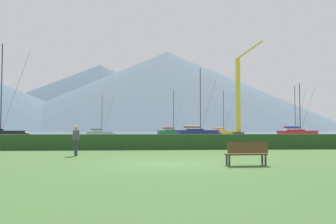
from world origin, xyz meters
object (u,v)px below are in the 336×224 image
object	(u,v)px
park_bench_near_path	(247,152)
dock_crane	(239,101)
sailboat_slip_5	(100,133)
sailboat_slip_9	(172,132)
person_seated_viewer	(76,138)
sailboat_slip_0	(298,133)
sailboat_slip_2	(198,133)
sailboat_slip_4	(222,132)
sailboat_slip_3	(294,132)

from	to	relation	value
park_bench_near_path	dock_crane	bearing A→B (deg)	70.18
sailboat_slip_5	sailboat_slip_9	world-z (taller)	sailboat_slip_9
park_bench_near_path	person_seated_viewer	size ratio (longest dim) A/B	1.03
sailboat_slip_0	sailboat_slip_2	xyz separation A→B (m)	(-19.20, 2.51, 0.08)
sailboat_slip_5	dock_crane	bearing A→B (deg)	-30.32
park_bench_near_path	sailboat_slip_5	bearing A→B (deg)	97.10
sailboat_slip_4	sailboat_slip_5	distance (m)	31.46
sailboat_slip_2	sailboat_slip_4	xyz separation A→B (m)	(9.89, 21.80, -0.13)
sailboat_slip_9	sailboat_slip_0	bearing A→B (deg)	-63.42
dock_crane	sailboat_slip_0	bearing A→B (deg)	-40.84
sailboat_slip_5	dock_crane	distance (m)	32.72
sailboat_slip_3	dock_crane	size ratio (longest dim) A/B	0.59
sailboat_slip_2	sailboat_slip_0	bearing A→B (deg)	-19.02
sailboat_slip_3	sailboat_slip_4	xyz separation A→B (m)	(-16.61, 5.94, -0.10)
person_seated_viewer	park_bench_near_path	bearing A→B (deg)	-34.42
sailboat_slip_0	sailboat_slip_9	size ratio (longest dim) A/B	0.86
sailboat_slip_2	park_bench_near_path	bearing A→B (deg)	-108.70
sailboat_slip_0	person_seated_viewer	world-z (taller)	sailboat_slip_0
sailboat_slip_4	sailboat_slip_9	xyz separation A→B (m)	(-12.84, 3.56, 0.05)
sailboat_slip_4	sailboat_slip_5	size ratio (longest dim) A/B	1.22
sailboat_slip_3	person_seated_viewer	bearing A→B (deg)	-138.09
person_seated_viewer	sailboat_slip_5	bearing A→B (deg)	97.15
dock_crane	sailboat_slip_2	bearing A→B (deg)	-150.60
sailboat_slip_0	sailboat_slip_9	xyz separation A→B (m)	(-22.14, 27.86, -0.01)
sailboat_slip_3	sailboat_slip_4	distance (m)	17.64
sailboat_slip_5	person_seated_viewer	world-z (taller)	sailboat_slip_5
person_seated_viewer	sailboat_slip_0	bearing A→B (deg)	55.49
sailboat_slip_0	sailboat_slip_3	distance (m)	19.76
sailboat_slip_0	sailboat_slip_2	world-z (taller)	sailboat_slip_2
park_bench_near_path	sailboat_slip_0	bearing A→B (deg)	59.12
sailboat_slip_9	park_bench_near_path	bearing A→B (deg)	-104.67
sailboat_slip_2	sailboat_slip_9	bearing A→B (deg)	85.06
sailboat_slip_0	person_seated_viewer	xyz separation A→B (m)	(-33.80, -46.31, 0.26)
sailboat_slip_9	park_bench_near_path	world-z (taller)	sailboat_slip_9
sailboat_slip_3	sailboat_slip_9	world-z (taller)	sailboat_slip_3
sailboat_slip_2	park_bench_near_path	distance (m)	54.91
sailboat_slip_4	dock_crane	bearing A→B (deg)	-96.05
sailboat_slip_3	person_seated_viewer	size ratio (longest dim) A/B	7.47
dock_crane	park_bench_near_path	bearing A→B (deg)	-105.51
sailboat_slip_3	park_bench_near_path	world-z (taller)	sailboat_slip_3
sailboat_slip_5	sailboat_slip_4	bearing A→B (deg)	-0.67
park_bench_near_path	sailboat_slip_4	bearing A→B (deg)	73.35
sailboat_slip_3	sailboat_slip_4	world-z (taller)	sailboat_slip_3
sailboat_slip_3	sailboat_slip_0	bearing A→B (deg)	-127.35
park_bench_near_path	sailboat_slip_2	bearing A→B (deg)	78.57
sailboat_slip_4	sailboat_slip_9	world-z (taller)	sailboat_slip_9
sailboat_slip_3	park_bench_near_path	size ratio (longest dim) A/B	7.22
sailboat_slip_0	sailboat_slip_9	distance (m)	35.59
dock_crane	sailboat_slip_4	bearing A→B (deg)	89.91
sailboat_slip_4	dock_crane	size ratio (longest dim) A/B	0.56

